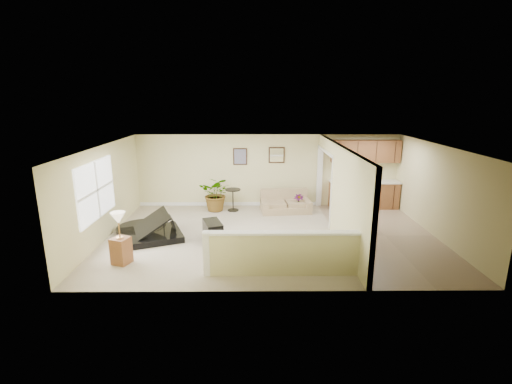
{
  "coord_description": "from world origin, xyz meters",
  "views": [
    {
      "loc": [
        -0.5,
        -9.61,
        3.74
      ],
      "look_at": [
        -0.43,
        0.4,
        1.16
      ],
      "focal_mm": 26.0,
      "sensor_mm": 36.0,
      "label": 1
    }
  ],
  "objects_px": {
    "loveseat": "(285,201)",
    "small_plant": "(298,205)",
    "piano": "(149,214)",
    "accent_table": "(233,197)",
    "piano_bench": "(213,231)",
    "palm_plant": "(217,194)",
    "lamp_stand": "(120,242)"
  },
  "relations": [
    {
      "from": "accent_table",
      "to": "palm_plant",
      "type": "distance_m",
      "value": 0.56
    },
    {
      "from": "palm_plant",
      "to": "piano",
      "type": "bearing_deg",
      "value": -124.21
    },
    {
      "from": "lamp_stand",
      "to": "accent_table",
      "type": "bearing_deg",
      "value": 59.95
    },
    {
      "from": "palm_plant",
      "to": "small_plant",
      "type": "distance_m",
      "value": 2.75
    },
    {
      "from": "piano",
      "to": "accent_table",
      "type": "relative_size",
      "value": 3.05
    },
    {
      "from": "palm_plant",
      "to": "lamp_stand",
      "type": "distance_m",
      "value": 4.47
    },
    {
      "from": "lamp_stand",
      "to": "piano",
      "type": "bearing_deg",
      "value": 83.63
    },
    {
      "from": "piano",
      "to": "accent_table",
      "type": "distance_m",
      "value": 3.21
    },
    {
      "from": "accent_table",
      "to": "piano",
      "type": "bearing_deg",
      "value": -132.48
    },
    {
      "from": "piano_bench",
      "to": "loveseat",
      "type": "distance_m",
      "value": 3.41
    },
    {
      "from": "loveseat",
      "to": "lamp_stand",
      "type": "distance_m",
      "value": 5.75
    },
    {
      "from": "loveseat",
      "to": "small_plant",
      "type": "distance_m",
      "value": 0.45
    },
    {
      "from": "piano_bench",
      "to": "small_plant",
      "type": "relative_size",
      "value": 1.32
    },
    {
      "from": "piano",
      "to": "loveseat",
      "type": "xyz_separation_m",
      "value": [
        3.93,
        2.3,
        -0.29
      ]
    },
    {
      "from": "loveseat",
      "to": "accent_table",
      "type": "xyz_separation_m",
      "value": [
        -1.76,
        0.06,
        0.13
      ]
    },
    {
      "from": "loveseat",
      "to": "accent_table",
      "type": "distance_m",
      "value": 1.77
    },
    {
      "from": "loveseat",
      "to": "palm_plant",
      "type": "height_order",
      "value": "palm_plant"
    },
    {
      "from": "piano_bench",
      "to": "lamp_stand",
      "type": "xyz_separation_m",
      "value": [
        -1.96,
        -1.37,
        0.26
      ]
    },
    {
      "from": "piano",
      "to": "small_plant",
      "type": "height_order",
      "value": "piano"
    },
    {
      "from": "palm_plant",
      "to": "lamp_stand",
      "type": "height_order",
      "value": "lamp_stand"
    },
    {
      "from": "loveseat",
      "to": "accent_table",
      "type": "relative_size",
      "value": 2.28
    },
    {
      "from": "loveseat",
      "to": "piano",
      "type": "bearing_deg",
      "value": -155.06
    },
    {
      "from": "palm_plant",
      "to": "small_plant",
      "type": "relative_size",
      "value": 2.04
    },
    {
      "from": "piano",
      "to": "piano_bench",
      "type": "distance_m",
      "value": 1.84
    },
    {
      "from": "piano_bench",
      "to": "loveseat",
      "type": "height_order",
      "value": "loveseat"
    },
    {
      "from": "piano",
      "to": "palm_plant",
      "type": "relative_size",
      "value": 1.84
    },
    {
      "from": "accent_table",
      "to": "small_plant",
      "type": "height_order",
      "value": "accent_table"
    },
    {
      "from": "loveseat",
      "to": "lamp_stand",
      "type": "bearing_deg",
      "value": -141.19
    },
    {
      "from": "piano",
      "to": "lamp_stand",
      "type": "distance_m",
      "value": 1.72
    },
    {
      "from": "piano_bench",
      "to": "accent_table",
      "type": "relative_size",
      "value": 1.07
    },
    {
      "from": "piano",
      "to": "piano_bench",
      "type": "bearing_deg",
      "value": -32.82
    },
    {
      "from": "loveseat",
      "to": "small_plant",
      "type": "xyz_separation_m",
      "value": [
        0.42,
        -0.12,
        -0.09
      ]
    }
  ]
}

